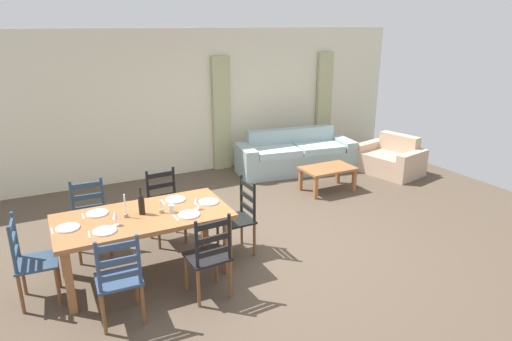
{
  "coord_description": "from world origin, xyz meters",
  "views": [
    {
      "loc": [
        -2.43,
        -4.76,
        2.78
      ],
      "look_at": [
        0.35,
        0.7,
        0.75
      ],
      "focal_mm": 31.32,
      "sensor_mm": 36.0,
      "label": 1
    }
  ],
  "objects_px": {
    "wine_glass_near_right": "(197,200)",
    "armchair_upholstered": "(391,160)",
    "couch": "(295,156)",
    "dining_chair_head_west": "(31,260)",
    "coffee_table": "(328,171)",
    "dining_table": "(144,222)",
    "dining_chair_near_right": "(209,256)",
    "wine_glass_near_left": "(115,216)",
    "dining_chair_near_left": "(119,279)",
    "coffee_cup_primary": "(172,209)",
    "wine_bottle": "(141,204)",
    "dining_chair_far_right": "(165,206)",
    "dining_chair_far_left": "(91,219)",
    "dining_chair_head_east": "(239,217)"
  },
  "relations": [
    {
      "from": "wine_glass_near_left",
      "to": "wine_glass_near_right",
      "type": "distance_m",
      "value": 0.91
    },
    {
      "from": "dining_chair_head_west",
      "to": "coffee_table",
      "type": "bearing_deg",
      "value": 15.73
    },
    {
      "from": "dining_chair_near_left",
      "to": "coffee_cup_primary",
      "type": "bearing_deg",
      "value": 43.11
    },
    {
      "from": "dining_chair_head_east",
      "to": "coffee_table",
      "type": "height_order",
      "value": "dining_chair_head_east"
    },
    {
      "from": "dining_table",
      "to": "dining_chair_near_right",
      "type": "bearing_deg",
      "value": -56.58
    },
    {
      "from": "dining_chair_head_east",
      "to": "wine_glass_near_left",
      "type": "distance_m",
      "value": 1.55
    },
    {
      "from": "coffee_cup_primary",
      "to": "armchair_upholstered",
      "type": "relative_size",
      "value": 0.07
    },
    {
      "from": "dining_chair_far_right",
      "to": "dining_chair_near_right",
      "type": "bearing_deg",
      "value": -88.73
    },
    {
      "from": "dining_chair_far_right",
      "to": "wine_bottle",
      "type": "xyz_separation_m",
      "value": [
        -0.46,
        -0.74,
        0.39
      ]
    },
    {
      "from": "dining_chair_near_right",
      "to": "armchair_upholstered",
      "type": "relative_size",
      "value": 0.73
    },
    {
      "from": "couch",
      "to": "dining_chair_head_west",
      "type": "bearing_deg",
      "value": -151.89
    },
    {
      "from": "dining_chair_head_east",
      "to": "armchair_upholstered",
      "type": "relative_size",
      "value": 0.73
    },
    {
      "from": "wine_glass_near_right",
      "to": "dining_chair_head_west",
      "type": "bearing_deg",
      "value": 176.1
    },
    {
      "from": "dining_chair_near_left",
      "to": "wine_glass_near_left",
      "type": "xyz_separation_m",
      "value": [
        0.11,
        0.62,
        0.38
      ]
    },
    {
      "from": "dining_chair_far_left",
      "to": "couch",
      "type": "distance_m",
      "value": 4.38
    },
    {
      "from": "wine_glass_near_left",
      "to": "coffee_cup_primary",
      "type": "height_order",
      "value": "wine_glass_near_left"
    },
    {
      "from": "dining_chair_far_left",
      "to": "armchair_upholstered",
      "type": "height_order",
      "value": "dining_chair_far_left"
    },
    {
      "from": "coffee_table",
      "to": "wine_bottle",
      "type": "bearing_deg",
      "value": -159.78
    },
    {
      "from": "dining_chair_far_right",
      "to": "dining_chair_head_west",
      "type": "xyz_separation_m",
      "value": [
        -1.62,
        -0.77,
        0.0
      ]
    },
    {
      "from": "dining_chair_head_west",
      "to": "dining_chair_head_east",
      "type": "xyz_separation_m",
      "value": [
        2.35,
        0.01,
        0.0
      ]
    },
    {
      "from": "dining_table",
      "to": "wine_glass_near_left",
      "type": "distance_m",
      "value": 0.4
    },
    {
      "from": "dining_chair_near_left",
      "to": "coffee_table",
      "type": "relative_size",
      "value": 1.07
    },
    {
      "from": "dining_chair_head_west",
      "to": "wine_glass_near_right",
      "type": "distance_m",
      "value": 1.8
    },
    {
      "from": "dining_table",
      "to": "dining_chair_far_right",
      "type": "height_order",
      "value": "dining_chair_far_right"
    },
    {
      "from": "dining_chair_near_left",
      "to": "wine_glass_near_right",
      "type": "bearing_deg",
      "value": 32.37
    },
    {
      "from": "dining_chair_near_left",
      "to": "dining_chair_far_right",
      "type": "xyz_separation_m",
      "value": [
        0.89,
        1.54,
        0.0
      ]
    },
    {
      "from": "dining_chair_far_right",
      "to": "dining_chair_far_left",
      "type": "bearing_deg",
      "value": 178.67
    },
    {
      "from": "dining_chair_far_right",
      "to": "wine_glass_near_right",
      "type": "bearing_deg",
      "value": -81.35
    },
    {
      "from": "dining_chair_head_west",
      "to": "armchair_upholstered",
      "type": "distance_m",
      "value": 6.52
    },
    {
      "from": "dining_chair_far_right",
      "to": "coffee_cup_primary",
      "type": "xyz_separation_m",
      "value": [
        -0.15,
        -0.85,
        0.32
      ]
    },
    {
      "from": "wine_bottle",
      "to": "couch",
      "type": "bearing_deg",
      "value": 35.06
    },
    {
      "from": "dining_table",
      "to": "dining_chair_near_left",
      "type": "height_order",
      "value": "dining_chair_near_left"
    },
    {
      "from": "armchair_upholstered",
      "to": "wine_glass_near_right",
      "type": "bearing_deg",
      "value": -159.7
    },
    {
      "from": "dining_chair_head_east",
      "to": "couch",
      "type": "relative_size",
      "value": 0.4
    },
    {
      "from": "wine_bottle",
      "to": "wine_glass_near_right",
      "type": "bearing_deg",
      "value": -14.0
    },
    {
      "from": "wine_bottle",
      "to": "wine_glass_near_left",
      "type": "relative_size",
      "value": 1.96
    },
    {
      "from": "dining_chair_near_right",
      "to": "dining_chair_far_left",
      "type": "bearing_deg",
      "value": 122.26
    },
    {
      "from": "coffee_cup_primary",
      "to": "wine_glass_near_right",
      "type": "bearing_deg",
      "value": -8.3
    },
    {
      "from": "dining_chair_near_right",
      "to": "dining_chair_far_right",
      "type": "xyz_separation_m",
      "value": [
        -0.03,
        1.51,
        0.0
      ]
    },
    {
      "from": "wine_glass_near_left",
      "to": "armchair_upholstered",
      "type": "distance_m",
      "value": 5.76
    },
    {
      "from": "dining_chair_near_right",
      "to": "dining_chair_head_west",
      "type": "distance_m",
      "value": 1.81
    },
    {
      "from": "dining_chair_far_left",
      "to": "dining_chair_head_west",
      "type": "distance_m",
      "value": 1.05
    },
    {
      "from": "dining_table",
      "to": "armchair_upholstered",
      "type": "distance_m",
      "value": 5.4
    },
    {
      "from": "dining_chair_near_left",
      "to": "dining_chair_far_left",
      "type": "bearing_deg",
      "value": 91.82
    },
    {
      "from": "coffee_table",
      "to": "wine_glass_near_right",
      "type": "bearing_deg",
      "value": -153.63
    },
    {
      "from": "dining_chair_far_left",
      "to": "wine_glass_near_left",
      "type": "xyz_separation_m",
      "value": [
        0.16,
        -0.93,
        0.38
      ]
    },
    {
      "from": "dining_chair_near_left",
      "to": "dining_chair_head_west",
      "type": "bearing_deg",
      "value": 133.84
    },
    {
      "from": "wine_glass_near_right",
      "to": "armchair_upholstered",
      "type": "xyz_separation_m",
      "value": [
        4.56,
        1.69,
        -0.61
      ]
    },
    {
      "from": "dining_chair_near_right",
      "to": "wine_bottle",
      "type": "height_order",
      "value": "wine_bottle"
    },
    {
      "from": "dining_chair_far_left",
      "to": "dining_chair_near_left",
      "type": "bearing_deg",
      "value": -88.18
    }
  ]
}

